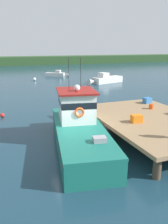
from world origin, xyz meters
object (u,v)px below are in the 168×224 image
Objects in this scene: mooring_buoy_spare_mooring at (2,115)px; moored_boat_off_the_point at (57,74)px; moored_boat_far_left at (106,79)px; mooring_buoy_channel_marker at (34,79)px; crate_stack_mid_dock at (147,100)px; bait_bucket at (151,106)px; crate_single_far at (137,119)px; main_fishing_boat at (78,127)px.

moored_boat_off_the_point is at bearing 66.45° from mooring_buoy_spare_mooring.
moored_boat_far_left is 12.14× the size of mooring_buoy_channel_marker.
crate_stack_mid_dock is 0.10× the size of moored_boat_far_left.
moored_boat_far_left reaches higher than bait_bucket.
crate_stack_mid_dock is at bearing -21.83° from mooring_buoy_spare_mooring.
main_fishing_boat is at bearing 163.48° from crate_single_far.
main_fishing_boat reaches higher than mooring_buoy_channel_marker.
crate_stack_mid_dock is 4.95m from crate_single_far.
moored_boat_off_the_point is 11.74m from moored_boat_far_left.
moored_boat_far_left is at bearing 68.67° from crate_single_far.
mooring_buoy_spare_mooring is at bearing -139.53° from moored_boat_far_left.
bait_bucket is at bearing -106.53° from moored_boat_far_left.
moored_boat_far_left is (5.02, -10.61, 0.16)m from moored_boat_off_the_point.
mooring_buoy_channel_marker is (-9.83, 6.13, -0.28)m from moored_boat_far_left.
main_fishing_boat is 16.61× the size of crate_stack_mid_dock.
moored_boat_far_left reaches higher than moored_boat_off_the_point.
main_fishing_boat is 29.32× the size of bait_bucket.
moored_boat_far_left is at bearing 40.47° from mooring_buoy_spare_mooring.
mooring_buoy_spare_mooring is at bearing 158.17° from crate_stack_mid_dock.
crate_single_far is at bearing -111.33° from moored_boat_far_left.
main_fishing_boat is at bearing -60.26° from mooring_buoy_spare_mooring.
mooring_buoy_spare_mooring is (-5.52, -19.22, -0.10)m from mooring_buoy_channel_marker.
moored_boat_off_the_point is at bearing 88.90° from bait_bucket.
bait_bucket reaches higher than mooring_buoy_channel_marker.
moored_boat_off_the_point is 6.59m from mooring_buoy_channel_marker.
moored_boat_off_the_point is at bearing 115.29° from moored_boat_far_left.
bait_bucket is 0.05× the size of moored_boat_far_left.
mooring_buoy_channel_marker is at bearing 102.00° from crate_stack_mid_dock.
mooring_buoy_spare_mooring is (-7.16, 7.87, -1.25)m from crate_single_far.
mooring_buoy_channel_marker is at bearing -137.02° from moored_boat_off_the_point.
mooring_buoy_channel_marker is at bearing 93.48° from crate_single_far.
crate_single_far is (-3.33, -3.66, 0.01)m from crate_stack_mid_dock.
moored_boat_off_the_point is at bearing 42.98° from mooring_buoy_channel_marker.
crate_stack_mid_dock is 23.97m from mooring_buoy_channel_marker.
main_fishing_boat is 26.19m from mooring_buoy_channel_marker.
moored_boat_off_the_point reaches higher than mooring_buoy_channel_marker.
mooring_buoy_spare_mooring is at bearing 149.74° from bait_bucket.
bait_bucket is at bearing -115.86° from crate_stack_mid_dock.
moored_boat_far_left is (5.58, 18.79, -0.83)m from bait_bucket.
moored_boat_far_left is 11.59m from mooring_buoy_channel_marker.
crate_single_far is 10.71m from mooring_buoy_spare_mooring.
bait_bucket is 1.04× the size of mooring_buoy_spare_mooring.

